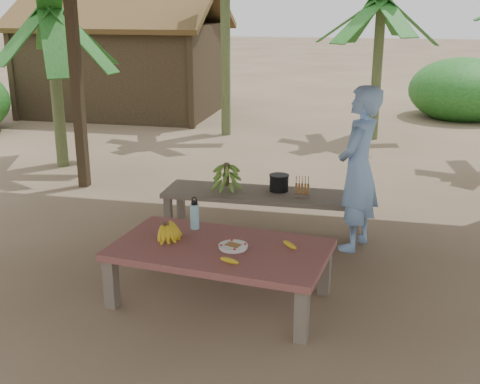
% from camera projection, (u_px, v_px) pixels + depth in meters
% --- Properties ---
extents(ground, '(80.00, 80.00, 0.00)m').
position_uv_depth(ground, '(245.00, 273.00, 5.74)').
color(ground, brown).
rests_on(ground, ground).
extents(work_table, '(1.91, 1.21, 0.50)m').
position_uv_depth(work_table, '(220.00, 254.00, 5.09)').
color(work_table, brown).
rests_on(work_table, ground).
extents(bench, '(2.20, 0.61, 0.45)m').
position_uv_depth(bench, '(262.00, 197.00, 6.69)').
color(bench, brown).
rests_on(bench, ground).
extents(ripe_banana_bunch, '(0.33, 0.31, 0.16)m').
position_uv_depth(ripe_banana_bunch, '(165.00, 230.00, 5.21)').
color(ripe_banana_bunch, yellow).
rests_on(ripe_banana_bunch, work_table).
extents(plate, '(0.25, 0.25, 0.04)m').
position_uv_depth(plate, '(233.00, 247.00, 5.02)').
color(plate, white).
rests_on(plate, work_table).
extents(loose_banana_front, '(0.16, 0.08, 0.04)m').
position_uv_depth(loose_banana_front, '(230.00, 261.00, 4.74)').
color(loose_banana_front, yellow).
rests_on(loose_banana_front, work_table).
extents(loose_banana_side, '(0.14, 0.14, 0.04)m').
position_uv_depth(loose_banana_side, '(290.00, 245.00, 5.05)').
color(loose_banana_side, yellow).
rests_on(loose_banana_side, work_table).
extents(water_flask, '(0.08, 0.08, 0.30)m').
position_uv_depth(water_flask, '(195.00, 215.00, 5.44)').
color(water_flask, '#42BDCF').
rests_on(water_flask, work_table).
extents(green_banana_stalk, '(0.29, 0.29, 0.33)m').
position_uv_depth(green_banana_stalk, '(227.00, 176.00, 6.70)').
color(green_banana_stalk, '#598C2D').
rests_on(green_banana_stalk, bench).
extents(cooking_pot, '(0.21, 0.21, 0.18)m').
position_uv_depth(cooking_pot, '(279.00, 183.00, 6.71)').
color(cooking_pot, black).
rests_on(cooking_pot, bench).
extents(skewer_rack, '(0.18, 0.08, 0.24)m').
position_uv_depth(skewer_rack, '(302.00, 186.00, 6.50)').
color(skewer_rack, '#A57F47').
rests_on(skewer_rack, bench).
extents(woman, '(0.58, 0.72, 1.70)m').
position_uv_depth(woman, '(358.00, 169.00, 6.10)').
color(woman, '#76A0E0').
rests_on(woman, ground).
extents(hut, '(4.40, 3.43, 2.85)m').
position_uv_depth(hut, '(127.00, 64.00, 13.78)').
color(hut, black).
rests_on(hut, ground).
extents(banana_plant_n, '(1.80, 1.80, 2.76)m').
position_uv_depth(banana_plant_n, '(381.00, 13.00, 10.67)').
color(banana_plant_n, '#596638').
rests_on(banana_plant_n, ground).
extents(banana_plant_w, '(1.80, 1.80, 2.59)m').
position_uv_depth(banana_plant_w, '(51.00, 27.00, 8.87)').
color(banana_plant_w, '#596638').
rests_on(banana_plant_w, ground).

